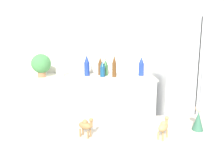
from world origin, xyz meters
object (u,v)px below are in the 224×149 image
at_px(back_bottle_4, 103,69).
at_px(back_bottle_5, 100,66).
at_px(refrigerator, 186,78).
at_px(back_bottle_2, 141,66).
at_px(paper_towel_roll, 60,69).
at_px(back_bottle_0, 114,66).
at_px(back_bottle_1, 87,66).
at_px(back_bottle_3, 106,68).
at_px(camel_figurine_second, 164,126).
at_px(wise_man_figurine_crimson, 198,119).
at_px(potted_plant, 41,64).
at_px(camel_figurine, 86,125).

distance_m(back_bottle_4, back_bottle_5, 0.14).
relative_size(refrigerator, back_bottle_2, 6.19).
height_order(paper_towel_roll, back_bottle_5, back_bottle_5).
bearing_deg(back_bottle_5, paper_towel_roll, -167.22).
xyz_separation_m(back_bottle_0, back_bottle_1, (-0.39, 0.13, -0.00)).
relative_size(back_bottle_3, back_bottle_5, 0.87).
xyz_separation_m(back_bottle_0, camel_figurine_second, (0.09, -1.99, -0.02)).
height_order(refrigerator, back_bottle_2, refrigerator).
bearing_deg(back_bottle_0, wise_man_figurine_crimson, -80.59).
xyz_separation_m(back_bottle_2, back_bottle_5, (-0.60, 0.10, -0.01)).
xyz_separation_m(potted_plant, back_bottle_3, (0.91, 0.06, -0.07)).
height_order(paper_towel_roll, back_bottle_0, back_bottle_0).
bearing_deg(back_bottle_4, camel_figurine, -94.68).
bearing_deg(back_bottle_2, back_bottle_4, -176.66).
bearing_deg(back_bottle_4, potted_plant, 177.68).
xyz_separation_m(paper_towel_roll, camel_figurine_second, (0.86, -2.03, 0.01)).
relative_size(paper_towel_roll, back_bottle_5, 0.85).
bearing_deg(refrigerator, back_bottle_4, 177.86).
bearing_deg(back_bottle_2, potted_plant, 179.93).
relative_size(refrigerator, back_bottle_0, 5.60).
relative_size(paper_towel_roll, back_bottle_0, 0.74).
xyz_separation_m(paper_towel_roll, back_bottle_1, (0.38, 0.09, 0.03)).
height_order(back_bottle_3, back_bottle_5, back_bottle_5).
bearing_deg(paper_towel_roll, back_bottle_2, 1.60).
height_order(back_bottle_2, wise_man_figurine_crimson, back_bottle_2).
bearing_deg(back_bottle_3, back_bottle_1, -179.26).
height_order(back_bottle_3, camel_figurine, back_bottle_3).
bearing_deg(potted_plant, refrigerator, -2.22).
bearing_deg(camel_figurine, back_bottle_0, 80.42).
xyz_separation_m(refrigerator, back_bottle_0, (-1.06, 0.01, 0.18)).
height_order(back_bottle_0, back_bottle_2, back_bottle_0).
distance_m(back_bottle_0, back_bottle_4, 0.17).
xyz_separation_m(back_bottle_0, wise_man_figurine_crimson, (0.32, -1.91, -0.02)).
relative_size(back_bottle_2, wise_man_figurine_crimson, 1.90).
bearing_deg(potted_plant, back_bottle_3, 3.72).
relative_size(back_bottle_2, camel_figurine_second, 2.51).
distance_m(paper_towel_roll, back_bottle_5, 0.59).
xyz_separation_m(refrigerator, back_bottle_1, (-1.45, 0.14, 0.18)).
relative_size(potted_plant, back_bottle_2, 1.15).
distance_m(paper_towel_roll, wise_man_figurine_crimson, 2.23).
bearing_deg(back_bottle_5, refrigerator, -8.06).
distance_m(refrigerator, back_bottle_5, 1.27).
height_order(back_bottle_0, back_bottle_5, back_bottle_0).
xyz_separation_m(camel_figurine, camel_figurine_second, (0.41, -0.05, -0.00)).
xyz_separation_m(back_bottle_2, camel_figurine_second, (-0.32, -2.06, -0.01)).
height_order(back_bottle_0, back_bottle_1, back_bottle_0).
bearing_deg(back_bottle_2, back_bottle_3, 173.29).
bearing_deg(back_bottle_3, back_bottle_5, 154.79).
bearing_deg(wise_man_figurine_crimson, back_bottle_5, 103.85).
distance_m(refrigerator, back_bottle_0, 1.07).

